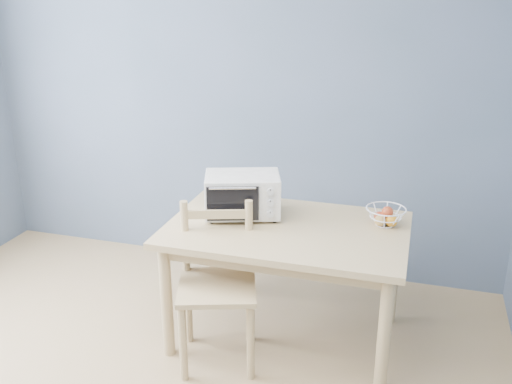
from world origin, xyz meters
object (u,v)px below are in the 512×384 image
(dining_table, at_px, (286,242))
(fruit_basket, at_px, (385,216))
(dining_chair, at_px, (217,286))
(toaster_oven, at_px, (240,194))

(dining_table, relative_size, fruit_basket, 5.94)
(dining_table, xyz_separation_m, dining_chair, (-0.33, -0.29, -0.19))
(dining_table, bearing_deg, dining_chair, -138.87)
(toaster_oven, xyz_separation_m, dining_chair, (-0.02, -0.38, -0.43))
(dining_chair, bearing_deg, fruit_basket, 9.96)
(fruit_basket, bearing_deg, dining_chair, -151.73)
(dining_table, xyz_separation_m, toaster_oven, (-0.32, 0.09, 0.24))
(dining_table, relative_size, toaster_oven, 2.70)
(dining_table, relative_size, dining_chair, 1.51)
(dining_table, distance_m, fruit_basket, 0.60)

